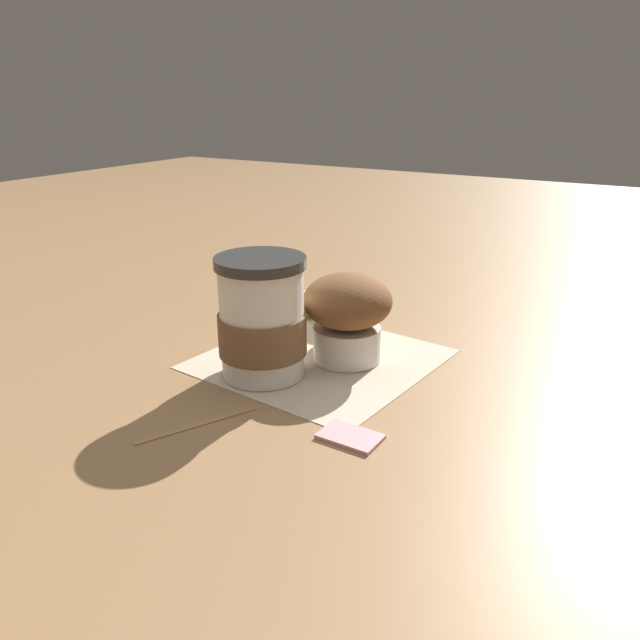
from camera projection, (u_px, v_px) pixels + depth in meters
name	position (u px, v px, depth m)	size (l,w,h in m)	color
ground_plane	(320.00, 359.00, 0.66)	(3.00, 3.00, 0.00)	#936D47
paper_napkin	(320.00, 359.00, 0.66)	(0.22, 0.22, 0.00)	beige
coffee_cup	(262.00, 321.00, 0.61)	(0.09, 0.09, 0.12)	white
muffin	(347.00, 313.00, 0.64)	(0.09, 0.09, 0.09)	white
banana	(312.00, 310.00, 0.75)	(0.12, 0.16, 0.03)	#D6CC4C
sugar_packet	(350.00, 435.00, 0.51)	(0.05, 0.03, 0.01)	pink
wooden_stirrer	(197.00, 424.00, 0.53)	(0.11, 0.01, 0.00)	#9E7547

